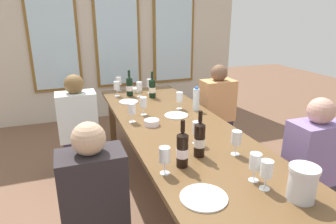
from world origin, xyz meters
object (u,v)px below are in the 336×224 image
Objects in this scene: wine_glass_4 at (132,109)px; wine_glass_5 at (267,170)px; wine_glass_7 at (139,86)px; wine_bottle_1 at (200,139)px; wine_glass_1 at (143,103)px; metal_pitcher at (302,183)px; wine_bottle_2 at (182,149)px; wine_glass_2 at (236,138)px; seated_person_3 at (310,172)px; wine_glass_3 at (255,162)px; seated_person_2 at (95,213)px; seated_person_1 at (217,114)px; wine_bottle_3 at (130,86)px; water_bottle at (196,99)px; wine_glass_8 at (179,98)px; white_plate_2 at (176,115)px; tasting_bowl_0 at (152,123)px; tasting_bowl_1 at (136,90)px; wine_glass_10 at (165,155)px; dining_table at (177,133)px; seated_person_0 at (79,131)px; white_plate_1 at (129,102)px; white_plate_0 at (204,197)px; wine_glass_6 at (150,83)px; wine_glass_0 at (119,82)px; wine_glass_9 at (117,86)px.

wine_glass_5 is at bearing -70.90° from wine_glass_4.
wine_glass_5 and wine_glass_7 have the same top height.
wine_bottle_1 is 1.86× the size of wine_glass_1.
wine_bottle_2 reaches higher than metal_pitcher.
seated_person_3 reaches higher than wine_glass_2.
seated_person_2 is at bearing 161.31° from wine_glass_3.
seated_person_1 is at bearing 41.20° from seated_person_2.
wine_bottle_1 reaches higher than wine_bottle_2.
wine_glass_7 is at bearing 66.82° from seated_person_2.
water_bottle is (0.50, -0.76, -0.00)m from wine_bottle_3.
wine_glass_8 is at bearing 21.34° from wine_glass_4.
seated_person_3 reaches higher than white_plate_2.
tasting_bowl_0 is at bearing -152.01° from white_plate_2.
tasting_bowl_1 is at bearing 68.88° from seated_person_2.
wine_glass_7 is 1.00× the size of wine_glass_10.
tasting_bowl_1 reaches higher than dining_table.
seated_person_0 reaches higher than wine_glass_7.
wine_glass_1 is 1.25m from seated_person_2.
white_plate_1 is at bearing 105.62° from wine_glass_2.
wine_glass_4 is at bearing -47.03° from seated_person_0.
white_plate_0 is 1.47× the size of wine_glass_8.
wine_bottle_3 is 2.09m from seated_person_3.
wine_bottle_3 is 2.28× the size of tasting_bowl_0.
wine_glass_5 is (0.02, -1.30, 0.12)m from white_plate_2.
wine_glass_5 is at bearing -23.76° from seated_person_2.
water_bottle is at bearing -72.68° from wine_glass_6.
tasting_bowl_0 is 0.12× the size of seated_person_1.
wine_glass_1 is at bearing -101.23° from wine_glass_7.
wine_glass_2 is (0.17, -0.64, 0.18)m from dining_table.
seated_person_1 is at bearing -31.65° from tasting_bowl_1.
wine_bottle_1 reaches higher than wine_glass_5.
wine_glass_0 is 1.00× the size of wine_glass_6.
metal_pitcher is 0.17× the size of seated_person_3.
wine_glass_3 and wine_glass_5 have the same top height.
dining_table is at bearing 137.44° from seated_person_3.
seated_person_0 is (-0.72, -0.32, -0.34)m from wine_glass_7.
wine_glass_9 is (-0.49, 1.77, 0.00)m from wine_glass_2.
water_bottle reaches higher than white_plate_1.
wine_glass_10 is (-0.02, -0.94, 0.00)m from wine_glass_4.
wine_glass_6 reaches higher than dining_table.
wine_glass_5 is 1.03m from seated_person_2.
wine_glass_7 is at bearing 84.49° from wine_bottle_2.
wine_glass_3 is (0.01, -1.21, 0.12)m from white_plate_2.
wine_glass_8 is (0.45, 1.46, 0.11)m from white_plate_0.
wine_glass_6 is 0.16× the size of seated_person_1.
wine_bottle_2 is 1.03× the size of wine_bottle_3.
seated_person_3 is at bearing -90.00° from seated_person_1.
tasting_bowl_0 is 1.05m from wine_glass_9.
white_plate_1 is 1.18× the size of wine_glass_6.
wine_bottle_1 is 1.86× the size of wine_glass_6.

